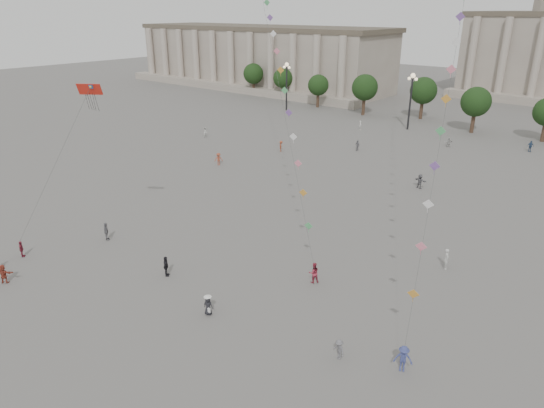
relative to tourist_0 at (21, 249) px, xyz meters
The scene contains 23 objects.
ground 20.18m from the tourist_0, ahead, with size 360.00×360.00×0.00m, color #5A5755.
hall_west 110.79m from the tourist_0, 119.81° to the left, with size 84.00×26.22×17.20m.
tree_row 82.62m from the tourist_0, 75.93° to the left, with size 137.12×5.12×8.00m.
lamp_post_far_west 76.49m from the tourist_0, 109.10° to the left, with size 2.00×0.90×10.65m.
lamp_post_mid_west 72.49m from the tourist_0, 85.98° to the left, with size 2.00×0.90×10.65m.
person_crowd_0 75.20m from the tourist_0, 68.60° to the left, with size 1.09×0.45×1.86m, color #30496D.
person_crowd_1 47.55m from the tourist_0, 115.80° to the left, with size 0.85×0.66×1.75m, color white.
person_crowd_2 32.83m from the tourist_0, 101.35° to the left, with size 1.22×0.70×1.89m, color #9F432B.
person_crowd_4 66.36m from the tourist_0, 75.99° to the left, with size 1.50×0.48×1.62m, color #AEADA9.
person_crowd_6 31.57m from the tourist_0, 12.68° to the left, with size 0.96×0.55×1.48m, color slate.
person_crowd_10 65.98m from the tourist_0, 91.66° to the left, with size 0.63×0.41×1.72m, color white.
person_crowd_12 46.88m from the tourist_0, 63.55° to the left, with size 1.76×0.56×1.90m, color slate.
person_crowd_13 39.39m from the tourist_0, 36.59° to the left, with size 0.70×0.46×1.93m, color beige.
person_crowd_16 52.87m from the tourist_0, 84.26° to the left, with size 1.01×0.42×1.73m, color slate.
person_crowd_17 44.28m from the tourist_0, 95.27° to the left, with size 1.15×0.66×1.77m, color #A0462B.
tourist_0 is the anchor object (origin of this frame).
tourist_1 14.79m from the tourist_0, 25.97° to the left, with size 1.10×0.46×1.87m, color black.
tourist_2 4.76m from the tourist_0, 41.38° to the right, with size 1.59×0.51×1.72m, color #9E3B2B.
tourist_3 7.76m from the tourist_0, 67.30° to the left, with size 1.10×0.46×1.87m, color slate.
kite_flyer_0 27.58m from the tourist_0, 30.17° to the left, with size 0.90×0.71×1.86m, color #9C2A3E.
kite_flyer_1 35.64m from the tourist_0, 13.90° to the left, with size 1.22×0.70×1.88m, color navy.
hat_person 20.94m from the tourist_0, 13.33° to the left, with size 0.88×0.71×1.69m.
dragon_kite 15.72m from the tourist_0, 62.75° to the left, with size 2.90×4.40×15.74m.
Camera 1 is at (24.13, -18.14, 21.84)m, focal length 32.00 mm.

